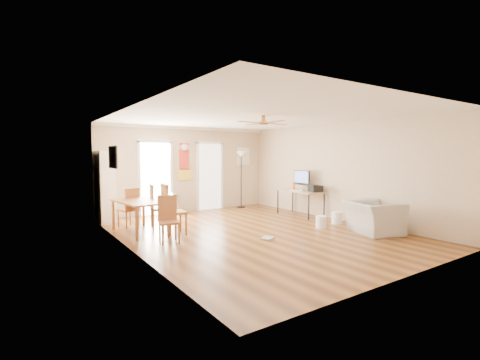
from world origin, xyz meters
TOP-DOWN VIEW (x-y plane):
  - floor at (0.00, 0.00)m, footprint 7.00×7.00m
  - ceiling at (0.00, 0.00)m, footprint 5.50×7.00m
  - wall_back at (0.00, 3.50)m, footprint 5.50×0.04m
  - wall_front at (0.00, -3.50)m, footprint 5.50×0.04m
  - wall_left at (-2.75, 0.00)m, footprint 0.04×7.00m
  - wall_right at (2.75, 0.00)m, footprint 0.04×7.00m
  - crown_molding at (0.00, 0.00)m, footprint 5.50×7.00m
  - kitchen_doorway at (-1.05, 3.48)m, footprint 0.90×0.10m
  - bathroom_doorway at (0.75, 3.48)m, footprint 0.80×0.10m
  - wall_decal at (-0.13, 3.48)m, footprint 0.46×0.03m
  - ac_grille at (2.05, 3.47)m, footprint 0.50×0.04m
  - framed_poster at (-2.73, 1.40)m, footprint 0.04×0.66m
  - ceiling_fan at (0.00, -0.30)m, footprint 1.24×1.24m
  - bookshelf at (-2.54, 3.09)m, footprint 0.55×0.90m
  - dining_table at (-2.15, 1.43)m, footprint 1.03×1.54m
  - dining_chair_right_a at (-1.60, 1.66)m, footprint 0.52×0.52m
  - dining_chair_right_b at (-1.60, 0.80)m, footprint 0.51×0.51m
  - dining_chair_near at (-1.97, 0.19)m, footprint 0.45×0.45m
  - dining_chair_far at (-2.22, 2.16)m, footprint 0.50×0.50m
  - trash_can at (-0.53, 3.24)m, footprint 0.29×0.29m
  - torchiere_lamp at (1.80, 3.21)m, footprint 0.41×0.41m
  - computer_desk at (2.36, 1.00)m, footprint 0.68×1.36m
  - imac at (2.47, 1.06)m, footprint 0.09×0.62m
  - keyboard at (2.20, 1.02)m, footprint 0.23×0.44m
  - printer at (2.45, 0.50)m, footprint 0.40×0.43m
  - orange_bottle at (2.30, 1.21)m, footprint 0.09×0.09m
  - wastebasket_a at (1.59, -0.52)m, footprint 0.25×0.25m
  - wastebasket_b at (2.32, -0.38)m, footprint 0.30×0.30m
  - floor_cloth at (-0.16, -0.67)m, footprint 0.33×0.30m
  - armchair at (2.15, -1.55)m, footprint 1.25×1.34m

SIDE VIEW (x-z plane):
  - floor at x=0.00m, z-range 0.00..0.00m
  - floor_cloth at x=-0.16m, z-range 0.00..0.04m
  - wastebasket_a at x=1.59m, z-range 0.00..0.29m
  - wastebasket_b at x=2.32m, z-range 0.00..0.30m
  - trash_can at x=-0.53m, z-range 0.00..0.62m
  - armchair at x=2.15m, z-range 0.00..0.71m
  - dining_table at x=-2.15m, z-range 0.00..0.72m
  - computer_desk at x=2.36m, z-range 0.00..0.73m
  - dining_chair_near at x=-1.97m, z-range 0.00..0.93m
  - dining_chair_far at x=-2.22m, z-range 0.00..0.95m
  - dining_chair_right_a at x=-1.60m, z-range 0.00..1.04m
  - dining_chair_right_b at x=-1.60m, z-range 0.00..1.11m
  - keyboard at x=2.20m, z-range 0.73..0.74m
  - printer at x=2.45m, z-range 0.73..0.91m
  - orange_bottle at x=2.30m, z-range 0.73..0.97m
  - bookshelf at x=-2.54m, z-range 0.00..1.86m
  - torchiere_lamp at x=1.80m, z-range 0.00..1.86m
  - imac at x=2.47m, z-range 0.73..1.30m
  - kitchen_doorway at x=-1.05m, z-range 0.00..2.10m
  - bathroom_doorway at x=0.75m, z-range 0.00..2.10m
  - wall_back at x=0.00m, z-range 0.00..2.60m
  - wall_front at x=0.00m, z-range 0.00..2.60m
  - wall_left at x=-2.75m, z-range 0.00..2.60m
  - wall_right at x=2.75m, z-range 0.00..2.60m
  - wall_decal at x=-0.13m, z-range 1.00..2.10m
  - ac_grille at x=2.05m, z-range 1.40..2.00m
  - framed_poster at x=-2.73m, z-range 1.46..1.94m
  - ceiling_fan at x=0.00m, z-range 2.33..2.53m
  - crown_molding at x=0.00m, z-range 2.52..2.60m
  - ceiling at x=0.00m, z-range 2.60..2.60m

